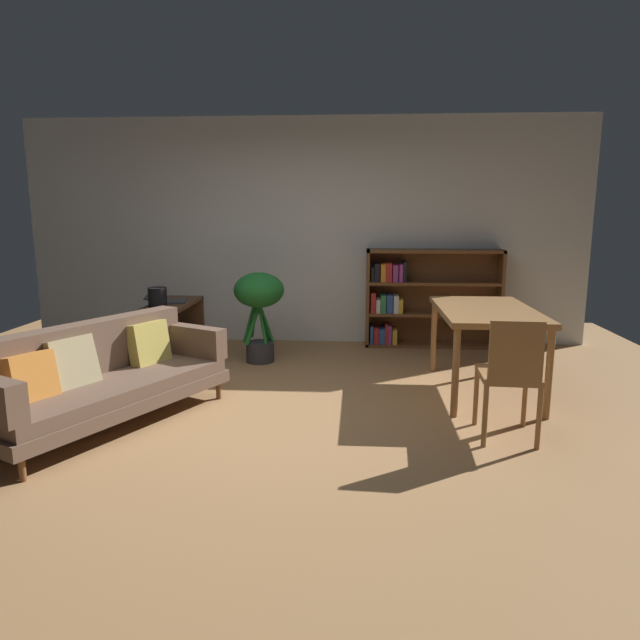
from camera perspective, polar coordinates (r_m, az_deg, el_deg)
name	(u,v)px	position (r m, az deg, el deg)	size (l,w,h in m)	color
ground_plane	(272,415)	(4.58, -4.81, -9.53)	(8.16, 8.16, 0.00)	#A87A4C
back_wall_panel	(304,232)	(6.98, -1.64, 8.86)	(6.80, 0.10, 2.70)	silver
fabric_couch	(99,375)	(4.61, -21.33, -5.23)	(1.52, 2.05, 0.76)	brown
media_console	(172,333)	(6.25, -14.72, -1.31)	(0.40, 1.15, 0.64)	#56351E
open_laptop	(168,300)	(6.30, -15.02, 1.95)	(0.49, 0.41, 0.06)	#333338
desk_speaker	(158,298)	(5.94, -16.03, 2.19)	(0.19, 0.19, 0.20)	black
potted_floor_plant	(259,301)	(6.03, -6.15, 1.95)	(0.53, 0.54, 0.97)	#333338
dining_table	(486,317)	(5.17, 16.34, 0.32)	(0.81, 1.41, 0.76)	olive
dining_chair_near	(510,372)	(4.15, 18.61, -4.99)	(0.42, 0.47, 0.89)	olive
bookshelf	(422,299)	(6.88, 10.24, 2.14)	(1.59, 0.32, 1.16)	brown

